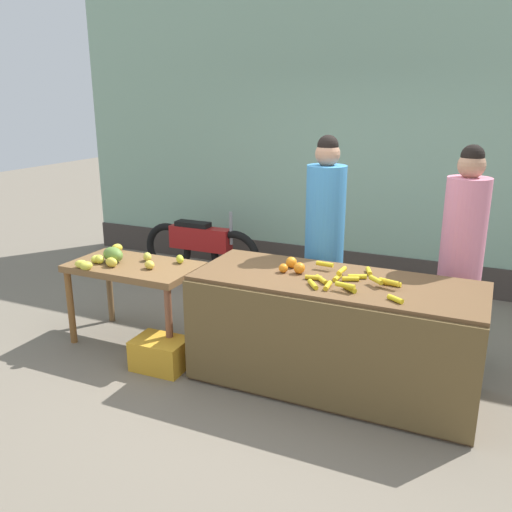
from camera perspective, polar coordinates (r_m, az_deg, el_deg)
The scene contains 12 objects.
ground_plane at distance 4.58m, azimuth 1.83°, elevation -11.98°, with size 24.00×24.00×0.00m, color #756B5B.
market_wall_back at distance 6.54m, azimuth 11.06°, elevation 12.11°, with size 7.65×0.23×3.48m.
fruit_stall_counter at distance 4.23m, azimuth 8.22°, elevation -8.11°, with size 2.16×0.85×0.87m.
side_table_wooden at distance 4.95m, azimuth -12.75°, elevation -1.91°, with size 1.16×0.64×0.75m.
banana_bunch_pile at distance 3.99m, azimuth 9.87°, elevation -2.51°, with size 0.76×0.63×0.07m.
orange_pile at distance 4.21m, azimuth 3.92°, elevation -1.04°, with size 0.20×0.22×0.09m.
mango_papaya_pile at distance 4.97m, azimuth -14.68°, elevation -0.15°, with size 0.86×0.69×0.14m.
vendor_woman_blue_shirt at distance 4.74m, azimuth 7.25°, elevation 1.33°, with size 0.34×0.34×1.88m.
vendor_woman_pink_shirt at distance 4.64m, azimuth 20.89°, elevation -0.31°, with size 0.34×0.34×1.84m.
parked_motorcycle at distance 6.68m, azimuth -5.90°, elevation 1.02°, with size 1.60×0.18×0.88m.
produce_crate at distance 4.62m, azimuth -10.09°, elevation -10.16°, with size 0.44×0.32×0.26m, color gold.
produce_sack at distance 5.27m, azimuth -0.40°, elevation -5.19°, with size 0.36×0.30×0.46m, color maroon.
Camera 1 is at (1.53, -3.72, 2.20)m, focal length 37.74 mm.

